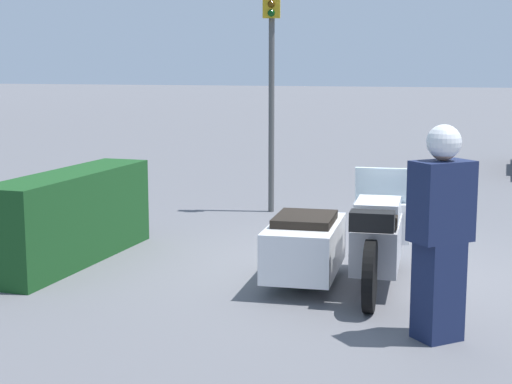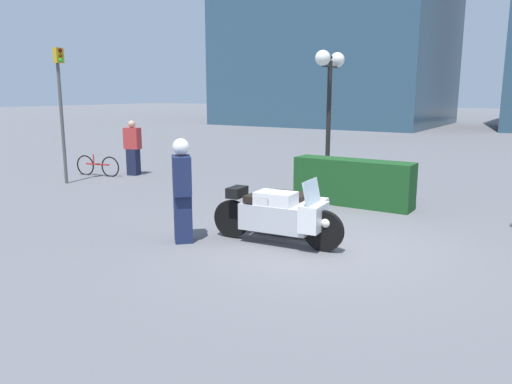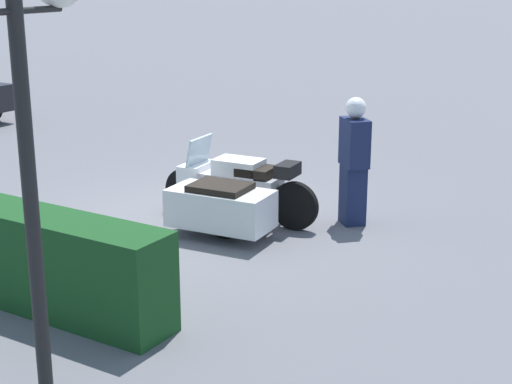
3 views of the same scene
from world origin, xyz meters
name	(u,v)px [view 3 (image 3 of 3)]	position (x,y,z in m)	size (l,w,h in m)	color
ground_plane	(184,219)	(0.00, 0.00, 0.00)	(160.00, 160.00, 0.00)	slate
police_motorcycle	(223,196)	(-0.72, 0.05, 0.47)	(2.40, 1.42, 1.17)	black
officer_rider	(354,158)	(-2.14, -1.09, 0.95)	(0.56, 0.56, 1.80)	#192347
hedge_bush_curbside	(56,265)	(-0.76, 3.21, 0.52)	(2.74, 0.63, 1.05)	#19471E
twin_lamp_post	(18,55)	(-2.04, 4.61, 2.88)	(0.38, 1.27, 3.58)	black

